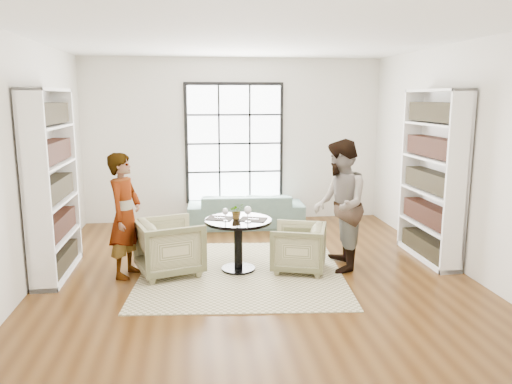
{
  "coord_description": "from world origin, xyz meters",
  "views": [
    {
      "loc": [
        -0.77,
        -6.24,
        2.28
      ],
      "look_at": [
        0.08,
        0.4,
        1.01
      ],
      "focal_mm": 35.0,
      "sensor_mm": 36.0,
      "label": 1
    }
  ],
  "objects": [
    {
      "name": "ground",
      "position": [
        0.0,
        0.0,
        0.0
      ],
      "size": [
        6.0,
        6.0,
        0.0
      ],
      "primitive_type": "plane",
      "color": "#583614"
    },
    {
      "name": "room_shell",
      "position": [
        0.0,
        0.54,
        1.26
      ],
      "size": [
        6.0,
        6.01,
        6.0
      ],
      "color": "silver",
      "rests_on": "ground"
    },
    {
      "name": "rug",
      "position": [
        -0.17,
        0.03,
        0.01
      ],
      "size": [
        2.86,
        2.86,
        0.01
      ],
      "primitive_type": "cube",
      "rotation": [
        0.0,
        0.0,
        -0.09
      ],
      "color": "beige",
      "rests_on": "ground"
    },
    {
      "name": "pedestal_table",
      "position": [
        -0.2,
        0.11,
        0.51
      ],
      "size": [
        0.88,
        0.88,
        0.71
      ],
      "rotation": [
        0.0,
        0.0,
        -0.34
      ],
      "color": "black",
      "rests_on": "ground"
    },
    {
      "name": "sofa",
      "position": [
        0.15,
        2.45,
        0.3
      ],
      "size": [
        2.08,
        0.88,
        0.6
      ],
      "primitive_type": "imported",
      "rotation": [
        0.0,
        0.0,
        3.1
      ],
      "color": "slate",
      "rests_on": "ground"
    },
    {
      "name": "armchair_left",
      "position": [
        -1.1,
        0.11,
        0.36
      ],
      "size": [
        1.0,
        0.99,
        0.73
      ],
      "primitive_type": "imported",
      "rotation": [
        0.0,
        0.0,
        1.88
      ],
      "color": "tan",
      "rests_on": "ground"
    },
    {
      "name": "armchair_right",
      "position": [
        0.6,
        0.01,
        0.32
      ],
      "size": [
        0.87,
        0.86,
        0.64
      ],
      "primitive_type": "imported",
      "rotation": [
        0.0,
        0.0,
        -1.89
      ],
      "color": "tan",
      "rests_on": "ground"
    },
    {
      "name": "person_left",
      "position": [
        -1.65,
        0.11,
        0.8
      ],
      "size": [
        0.55,
        0.68,
        1.61
      ],
      "primitive_type": "imported",
      "rotation": [
        0.0,
        0.0,
        1.24
      ],
      "color": "gray",
      "rests_on": "ground"
    },
    {
      "name": "person_right",
      "position": [
        1.15,
        0.01,
        0.88
      ],
      "size": [
        0.8,
        0.95,
        1.75
      ],
      "primitive_type": "imported",
      "rotation": [
        0.0,
        0.0,
        -1.74
      ],
      "color": "gray",
      "rests_on": "ground"
    },
    {
      "name": "placemat_left",
      "position": [
        -0.43,
        0.19,
        0.71
      ],
      "size": [
        0.41,
        0.36,
        0.01
      ],
      "primitive_type": "cube",
      "rotation": [
        0.0,
        0.0,
        -0.34
      ],
      "color": "#2A2724",
      "rests_on": "pedestal_table"
    },
    {
      "name": "placemat_right",
      "position": [
        -0.0,
        0.07,
        0.71
      ],
      "size": [
        0.41,
        0.36,
        0.01
      ],
      "primitive_type": "cube",
      "rotation": [
        0.0,
        0.0,
        -0.34
      ],
      "color": "#2A2724",
      "rests_on": "pedestal_table"
    },
    {
      "name": "cutlery_left",
      "position": [
        -0.43,
        0.19,
        0.72
      ],
      "size": [
        0.2,
        0.25,
        0.01
      ],
      "primitive_type": null,
      "rotation": [
        0.0,
        0.0,
        -0.34
      ],
      "color": "silver",
      "rests_on": "placemat_left"
    },
    {
      "name": "cutlery_right",
      "position": [
        -0.0,
        0.07,
        0.72
      ],
      "size": [
        0.2,
        0.25,
        0.01
      ],
      "primitive_type": null,
      "rotation": [
        0.0,
        0.0,
        -0.34
      ],
      "color": "silver",
      "rests_on": "placemat_right"
    },
    {
      "name": "wine_glass_left",
      "position": [
        -0.37,
        0.04,
        0.83
      ],
      "size": [
        0.08,
        0.08,
        0.17
      ],
      "color": "silver",
      "rests_on": "pedestal_table"
    },
    {
      "name": "wine_glass_right",
      "position": [
        -0.09,
        -0.05,
        0.86
      ],
      "size": [
        0.1,
        0.1,
        0.21
      ],
      "color": "silver",
      "rests_on": "pedestal_table"
    },
    {
      "name": "flower_centerpiece",
      "position": [
        -0.21,
        0.15,
        0.81
      ],
      "size": [
        0.2,
        0.18,
        0.21
      ],
      "primitive_type": "imported",
      "rotation": [
        0.0,
        0.0,
        0.1
      ],
      "color": "gray",
      "rests_on": "pedestal_table"
    }
  ]
}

